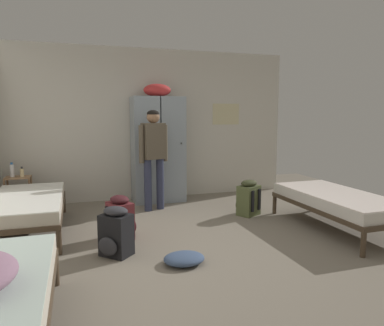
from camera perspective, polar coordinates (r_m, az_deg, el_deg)
The scene contains 13 objects.
ground_plane at distance 4.43m, azimuth 1.06°, elevation -12.71°, with size 8.33×8.33×0.00m, color gray.
room_backdrop at distance 5.25m, azimuth -17.22°, elevation 5.31°, with size 5.21×5.26×2.71m.
locker_bank at distance 6.43m, azimuth -5.40°, elevation 2.52°, with size 0.90×0.55×2.07m.
shelf_unit at distance 6.35m, azimuth -25.69°, elevation -3.97°, with size 0.38×0.30×0.57m.
bed_left_rear at distance 5.19m, azimuth -24.65°, elevation -5.97°, with size 0.90×1.90×0.49m.
bed_right at distance 5.29m, azimuth 22.07°, elevation -5.59°, with size 0.90×1.90×0.49m.
person_traveler at distance 5.80m, azimuth -6.09°, elevation 1.99°, with size 0.49×0.30×1.61m.
water_bottle at distance 6.32m, azimuth -26.56°, elevation -1.04°, with size 0.07×0.07×0.23m.
lotion_bottle at distance 6.25m, azimuth -25.26°, elevation -1.36°, with size 0.06×0.06×0.16m.
backpack_maroon at distance 4.63m, azimuth -11.17°, elevation -8.55°, with size 0.40×0.38×0.55m.
backpack_olive at distance 5.65m, azimuth 8.85°, elevation -5.54°, with size 0.40×0.41×0.55m.
backpack_black at distance 4.11m, azimuth -11.97°, elevation -10.70°, with size 0.42×0.42×0.55m.
clothes_pile_denim at distance 3.88m, azimuth -1.26°, elevation -14.85°, with size 0.43×0.36×0.11m.
Camera 1 is at (-1.35, -3.93, 1.54)m, focal length 33.77 mm.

